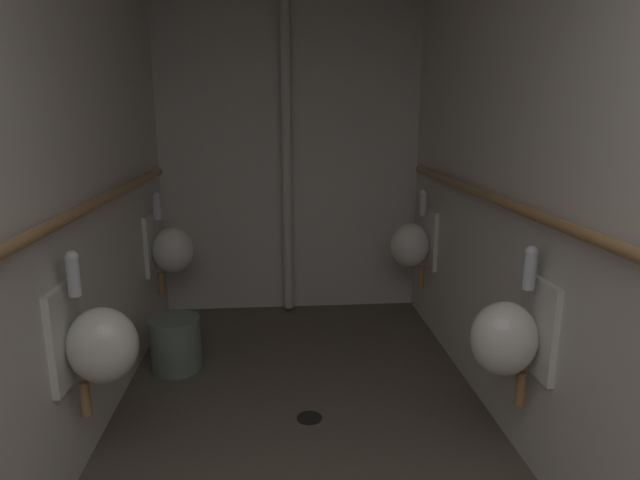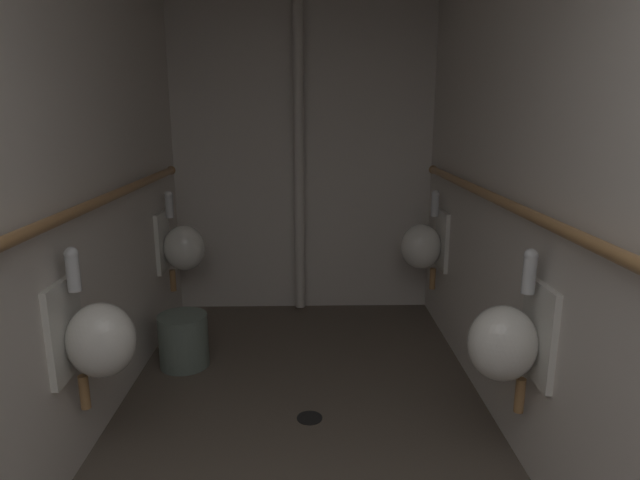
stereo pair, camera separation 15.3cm
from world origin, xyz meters
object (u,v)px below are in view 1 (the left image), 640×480
Objects in this scene: urinal_right_mid at (509,336)px; floor_drain at (309,417)px; urinal_left_far at (170,249)px; urinal_right_far at (413,244)px; standpipe_back_wall at (286,153)px; waste_bin at (176,344)px; urinal_left_mid at (97,343)px.

urinal_right_mid is 5.39× the size of floor_drain.
urinal_left_far and urinal_right_far have the same top height.
standpipe_back_wall is 7.41× the size of waste_bin.
urinal_left_mid is 2.33m from standpipe_back_wall.
urinal_left_far is at bearing 101.48° from waste_bin.
urinal_right_far is (0.00, 1.70, 0.00)m from urinal_right_mid.
waste_bin is at bearing 141.68° from floor_drain.
urinal_left_far is 5.39× the size of floor_drain.
urinal_left_mid is 2.16× the size of waste_bin.
urinal_left_far and urinal_right_mid have the same top height.
urinal_right_mid is 1.70m from urinal_right_far.
waste_bin is (-1.68, -0.57, -0.49)m from urinal_right_far.
floor_drain is at bearing -87.51° from standpipe_back_wall.
standpipe_back_wall is 18.48× the size of floor_drain.
urinal_left_mid and urinal_left_far have the same top height.
urinal_right_far reaches higher than waste_bin.
urinal_left_far is 2.16× the size of waste_bin.
urinal_left_mid is at bearing -137.83° from urinal_right_far.
urinal_right_mid is 1.19m from floor_drain.
floor_drain is (0.07, -1.65, -1.31)m from standpipe_back_wall.
urinal_left_far is at bearing -179.91° from urinal_right_far.
waste_bin is (-0.75, -1.00, -1.14)m from standpipe_back_wall.
urinal_left_mid is at bearing -90.00° from urinal_left_far.
urinal_left_mid is at bearing -96.19° from waste_bin.
urinal_left_far is (0.00, 1.62, 0.00)m from urinal_left_mid.
urinal_right_far is 1.22m from standpipe_back_wall.
urinal_left_mid is 5.39× the size of floor_drain.
urinal_right_far is 1.84m from waste_bin.
standpipe_back_wall is at bearing 26.89° from urinal_left_far.
waste_bin is (0.11, 1.06, -0.49)m from urinal_left_mid.
standpipe_back_wall reaches higher than urinal_left_mid.
urinal_right_far is at bearing -25.10° from standpipe_back_wall.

